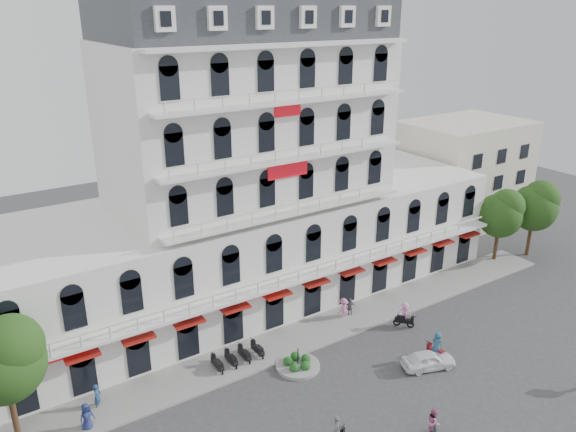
# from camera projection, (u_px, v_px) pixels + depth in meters

# --- Properties ---
(ground) EXTENTS (120.00, 120.00, 0.00)m
(ground) POSITION_uv_depth(u_px,v_px,m) (386.00, 398.00, 37.20)
(ground) COLOR #38383A
(ground) RESTS_ON ground
(sidewalk) EXTENTS (53.00, 4.00, 0.16)m
(sidewalk) POSITION_uv_depth(u_px,v_px,m) (308.00, 335.00, 44.21)
(sidewalk) COLOR gray
(sidewalk) RESTS_ON ground
(main_building) EXTENTS (45.00, 15.00, 25.80)m
(main_building) POSITION_uv_depth(u_px,v_px,m) (248.00, 186.00, 47.78)
(main_building) COLOR silver
(main_building) RESTS_ON ground
(flank_building_east) EXTENTS (14.00, 10.00, 12.00)m
(flank_building_east) POSITION_uv_depth(u_px,v_px,m) (462.00, 172.00, 66.16)
(flank_building_east) COLOR beige
(flank_building_east) RESTS_ON ground
(traffic_island) EXTENTS (3.20, 3.20, 1.60)m
(traffic_island) POSITION_uv_depth(u_px,v_px,m) (298.00, 364.00, 40.26)
(traffic_island) COLOR gray
(traffic_island) RESTS_ON ground
(parked_scooter_row) EXTENTS (4.40, 1.80, 1.10)m
(parked_scooter_row) POSITION_uv_depth(u_px,v_px,m) (238.00, 363.00, 40.82)
(parked_scooter_row) COLOR black
(parked_scooter_row) RESTS_ON ground
(tree_west_inner) EXTENTS (4.76, 4.76, 8.25)m
(tree_west_inner) POSITION_uv_depth(u_px,v_px,m) (3.00, 357.00, 31.85)
(tree_west_inner) COLOR #382314
(tree_west_inner) RESTS_ON ground
(tree_east_inner) EXTENTS (4.40, 4.37, 7.57)m
(tree_east_inner) POSITION_uv_depth(u_px,v_px,m) (501.00, 212.00, 55.54)
(tree_east_inner) COLOR #382314
(tree_east_inner) RESTS_ON ground
(tree_east_outer) EXTENTS (4.65, 4.65, 8.05)m
(tree_east_outer) POSITION_uv_depth(u_px,v_px,m) (535.00, 204.00, 56.70)
(tree_east_outer) COLOR #382314
(tree_east_outer) RESTS_ON ground
(parked_car) EXTENTS (4.18, 2.75, 1.32)m
(parked_car) POSITION_uv_depth(u_px,v_px,m) (428.00, 360.00, 40.08)
(parked_car) COLOR white
(parked_car) RESTS_ON ground
(rider_southwest) EXTENTS (1.31, 1.31, 2.33)m
(rider_southwest) POSITION_uv_depth(u_px,v_px,m) (434.00, 424.00, 33.16)
(rider_southwest) COLOR black
(rider_southwest) RESTS_ON ground
(rider_east) EXTENTS (0.65, 1.70, 2.27)m
(rider_east) POSITION_uv_depth(u_px,v_px,m) (437.00, 345.00, 40.93)
(rider_east) COLOR maroon
(rider_east) RESTS_ON ground
(rider_center) EXTENTS (1.22, 1.39, 2.20)m
(rider_center) POSITION_uv_depth(u_px,v_px,m) (404.00, 314.00, 45.08)
(rider_center) COLOR black
(rider_center) RESTS_ON ground
(pedestrian_left) EXTENTS (1.04, 0.81, 1.87)m
(pedestrian_left) POSITION_uv_depth(u_px,v_px,m) (87.00, 417.00, 34.11)
(pedestrian_left) COLOR navy
(pedestrian_left) RESTS_ON ground
(pedestrian_mid) EXTENTS (1.04, 0.69, 1.65)m
(pedestrian_mid) POSITION_uv_depth(u_px,v_px,m) (350.00, 307.00, 46.75)
(pedestrian_mid) COLOR #5D5D65
(pedestrian_mid) RESTS_ON ground
(pedestrian_right) EXTENTS (1.32, 0.90, 1.87)m
(pedestrian_right) POSITION_uv_depth(u_px,v_px,m) (343.00, 309.00, 46.32)
(pedestrian_right) COLOR #B96293
(pedestrian_right) RESTS_ON ground
(pedestrian_far) EXTENTS (0.72, 0.78, 1.78)m
(pedestrian_far) POSITION_uv_depth(u_px,v_px,m) (97.00, 396.00, 35.99)
(pedestrian_far) COLOR navy
(pedestrian_far) RESTS_ON ground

